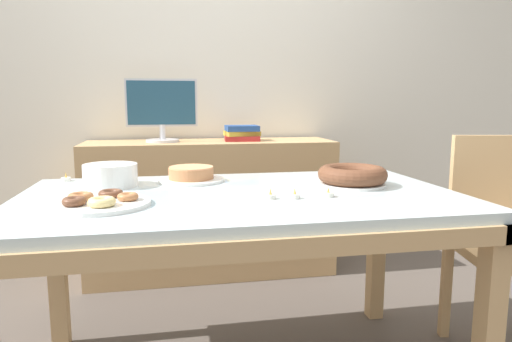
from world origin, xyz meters
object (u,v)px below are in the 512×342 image
Objects in this scene: cake_chocolate_round at (191,175)px; tealight_left_edge at (328,194)px; computer_monitor at (162,111)px; tealight_centre at (295,196)px; pastry_platter at (100,202)px; chair at (506,235)px; cake_golden_bundt at (352,176)px; tealight_near_front at (270,196)px; book_stack at (242,133)px; plate_stack at (111,175)px; tealight_near_cakes at (66,179)px.

tealight_left_edge is (0.46, -0.41, -0.02)m from cake_chocolate_round.
computer_monitor is 1.43m from tealight_centre.
computer_monitor reaches higher than tealight_left_edge.
computer_monitor is at bearing 109.09° from tealight_centre.
pastry_platter is (-0.19, -1.32, -0.27)m from computer_monitor.
cake_chocolate_round is at bearing 168.42° from chair.
cake_golden_bundt is at bearing 33.80° from tealight_centre.
computer_monitor is 0.95m from cake_chocolate_round.
computer_monitor is 10.60× the size of tealight_near_front.
computer_monitor is at bearing 113.84° from tealight_left_edge.
chair is at bearing -51.08° from book_stack.
tealight_left_edge is at bearing -131.55° from cake_golden_bundt.
plate_stack reaches higher than cake_golden_bundt.
chair is 1.37m from cake_chocolate_round.
computer_monitor reaches higher than chair.
tealight_centre is at bearing -51.44° from cake_chocolate_round.
tealight_near_cakes is at bearing 146.20° from tealight_near_front.
pastry_platter is 7.84× the size of tealight_near_front.
tealight_near_cakes is at bearing -116.47° from computer_monitor.
cake_golden_bundt is 0.88× the size of pastry_platter.
computer_monitor reaches higher than book_stack.
tealight_near_front is at bearing 178.86° from tealight_left_edge.
cake_golden_bundt is (0.75, -1.13, -0.24)m from computer_monitor.
cake_chocolate_round is at bearing 128.56° from tealight_centre.
plate_stack is at bearing -169.93° from cake_chocolate_round.
pastry_platter is 7.84× the size of tealight_near_cakes.
book_stack is 0.83× the size of cake_golden_bundt.
pastry_platter is at bearing -127.27° from cake_chocolate_round.
tealight_centre is at bearing -146.20° from cake_golden_bundt.
tealight_near_front is (-1.06, -0.14, 0.24)m from chair.
book_stack is 5.69× the size of tealight_near_front.
chair is 1.93m from computer_monitor.
tealight_near_front is at bearing 0.16° from pastry_platter.
tealight_near_cakes is at bearing 148.41° from tealight_centre.
tealight_left_edge is at bearing -27.98° from tealight_near_cakes.
plate_stack is at bearing 170.09° from cake_golden_bundt.
tealight_centre is (0.86, -0.53, 0.00)m from tealight_near_cakes.
chair reaches higher than tealight_left_edge.
cake_chocolate_round is at bearing 52.73° from pastry_platter.
cake_chocolate_round is at bearing 137.95° from tealight_left_edge.
chair is 0.90m from tealight_left_edge.
chair is 4.13× the size of book_stack.
chair is 3.38× the size of cake_chocolate_round.
pastry_platter is (-0.68, -1.32, -0.12)m from book_stack.
plate_stack is (-0.01, 0.35, 0.03)m from pastry_platter.
cake_golden_bundt is 0.96m from pastry_platter.
plate_stack reaches higher than cake_chocolate_round.
cake_chocolate_round is 6.95× the size of tealight_near_front.
cake_golden_bundt is 6.88× the size of tealight_left_edge.
tealight_left_edge is (-0.85, -0.14, 0.24)m from chair.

